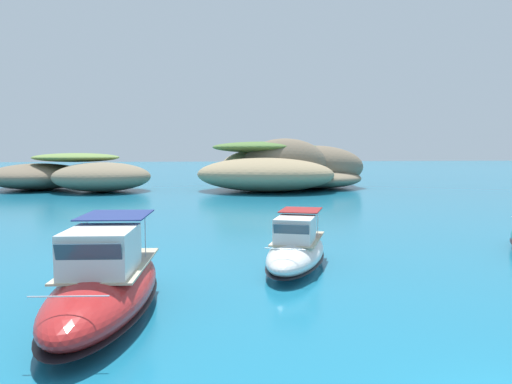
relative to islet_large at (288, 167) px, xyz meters
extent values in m
ellipsoid|color=#9E8966|center=(0.67, 4.32, 0.10)|extent=(19.95, 17.11, 5.41)
ellipsoid|color=#756651|center=(3.42, -0.23, 0.09)|extent=(14.56, 12.59, 5.40)
ellipsoid|color=#9E8966|center=(-3.89, -5.42, -0.63)|extent=(19.99, 18.30, 3.95)
ellipsoid|color=#756651|center=(-0.98, -2.56, 0.52)|extent=(13.05, 12.12, 6.25)
ellipsoid|color=#84755B|center=(3.61, -0.47, -1.37)|extent=(13.52, 15.96, 2.46)
ellipsoid|color=#517538|center=(-3.07, 0.22, 2.58)|extent=(13.35, 12.14, 1.44)
ellipsoid|color=#756651|center=(-31.29, 1.80, -1.02)|extent=(11.99, 14.88, 3.16)
ellipsoid|color=#756651|center=(-31.01, 0.95, -1.29)|extent=(14.71, 14.91, 2.64)
ellipsoid|color=#84755B|center=(-22.82, -3.21, -0.90)|extent=(11.48, 12.15, 3.41)
ellipsoid|color=olive|center=(-26.44, 0.56, 1.30)|extent=(10.35, 9.41, 1.09)
ellipsoid|color=red|center=(-15.45, -50.05, -1.85)|extent=(3.42, 9.05, 1.50)
ellipsoid|color=black|center=(-15.45, -50.05, -2.19)|extent=(3.49, 9.23, 0.18)
cube|color=#C6B793|center=(-15.39, -49.39, -1.21)|extent=(2.67, 5.05, 0.06)
cube|color=silver|center=(-15.48, -50.49, -0.56)|extent=(2.07, 2.63, 1.24)
cube|color=#2D4756|center=(-15.59, -51.75, -0.44)|extent=(1.74, 0.43, 0.66)
cylinder|color=silver|center=(-15.75, -53.49, -1.03)|extent=(1.85, 0.20, 0.04)
cube|color=navy|center=(-15.31, -48.51, 0.20)|extent=(2.30, 2.83, 0.04)
cylinder|color=silver|center=(-14.38, -48.59, -0.51)|extent=(0.03, 0.03, 1.42)
cylinder|color=silver|center=(-16.24, -48.43, -0.51)|extent=(0.03, 0.03, 1.42)
ellipsoid|color=white|center=(-8.52, -44.63, -2.00)|extent=(4.53, 7.45, 1.22)
ellipsoid|color=black|center=(-8.52, -44.63, -2.27)|extent=(4.63, 7.60, 0.15)
cube|color=#C6B793|center=(-8.33, -44.13, -1.48)|extent=(3.10, 4.32, 0.06)
cube|color=silver|center=(-8.65, -44.97, -0.95)|extent=(2.11, 2.40, 1.00)
cube|color=#2D4756|center=(-9.01, -45.92, -0.85)|extent=(1.39, 0.71, 0.53)
cylinder|color=silver|center=(-9.51, -47.24, -1.30)|extent=(1.42, 0.56, 0.04)
cube|color=maroon|center=(-8.08, -43.46, -0.34)|extent=(2.32, 2.60, 0.04)
cylinder|color=silver|center=(-7.38, -43.73, -0.91)|extent=(0.03, 0.03, 1.14)
cylinder|color=silver|center=(-8.78, -43.20, -0.91)|extent=(0.03, 0.03, 1.14)
camera|label=1|loc=(-13.04, -65.57, 2.32)|focal=36.40mm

